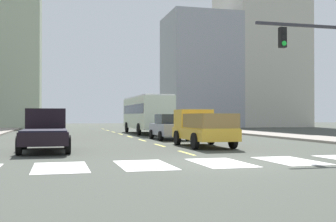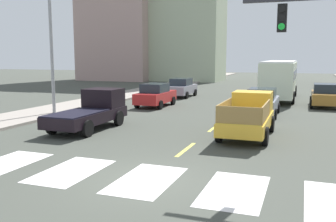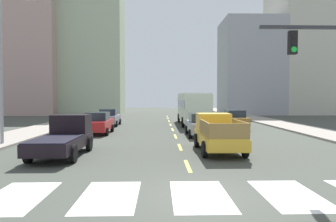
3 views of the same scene
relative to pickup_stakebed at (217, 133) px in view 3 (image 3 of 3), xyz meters
The scene contains 27 objects.
ground_plane 8.05m from the pickup_stakebed, 104.05° to the right, with size 160.00×160.00×0.00m, color #3E413A.
sidewalk_right 14.14m from the pickup_stakebed, 46.54° to the left, with size 3.68×110.00×0.15m, color gray.
sidewalk_left 17.04m from the pickup_stakebed, 142.99° to the left, with size 3.68×110.00×0.15m, color gray.
crosswalk_stripe_1 10.66m from the pickup_stakebed, 133.11° to the right, with size 1.67×3.07×0.01m, color silver.
crosswalk_stripe_2 9.06m from the pickup_stakebed, 120.67° to the right, with size 1.67×3.07×0.01m, color silver.
crosswalk_stripe_3 8.05m from the pickup_stakebed, 104.05° to the right, with size 1.67×3.07×0.01m, color silver.
crosswalk_stripe_4 7.84m from the pickup_stakebed, 84.71° to the right, with size 1.67×3.07×0.01m, color silver.
lane_dash_0 4.33m from the pickup_stakebed, 117.33° to the right, with size 0.16×2.40×0.01m, color #DAD34A.
lane_dash_1 2.49m from the pickup_stakebed, 147.32° to the left, with size 0.16×2.40×0.01m, color #DAD34A.
lane_dash_2 6.61m from the pickup_stakebed, 107.26° to the left, with size 0.16×2.40×0.01m, color #DAD34A.
lane_dash_3 11.45m from the pickup_stakebed, 99.79° to the left, with size 0.16×2.40×0.01m, color #DAD34A.
lane_dash_4 16.39m from the pickup_stakebed, 96.81° to the left, with size 0.16×2.40×0.01m, color #DAD34A.
lane_dash_5 21.35m from the pickup_stakebed, 95.22° to the left, with size 0.16×2.40×0.01m, color #DAD34A.
lane_dash_6 26.33m from the pickup_stakebed, 94.23° to the left, with size 0.16×2.40×0.01m, color #DAD34A.
lane_dash_7 31.32m from the pickup_stakebed, 93.55° to the left, with size 0.16×2.40×0.01m, color #DAD34A.
pickup_stakebed is the anchor object (origin of this frame).
pickup_dark 7.95m from the pickup_stakebed, behind, with size 2.18×5.20×1.96m.
city_bus 16.12m from the pickup_stakebed, 88.66° to the left, with size 2.72×10.80×3.32m.
sedan_mid 6.38m from the pickup_stakebed, 90.58° to the left, with size 2.02×4.40×1.72m.
sedan_far 17.29m from the pickup_stakebed, 118.49° to the left, with size 2.02×4.40×1.72m.
sedan_near_right 11.37m from the pickup_stakebed, 134.65° to the left, with size 2.02×4.40×1.72m.
sedan_near_left 12.69m from the pickup_stakebed, 72.34° to the left, with size 2.02×4.40×1.72m.
streetlight_left 13.15m from the pickup_stakebed, behind, with size 2.20×0.28×9.00m.
tower_tall_centre 47.14m from the pickup_stakebed, 59.44° to the left, with size 11.07×11.98×32.24m, color beige.
block_mid_left 43.02m from the pickup_stakebed, 111.43° to the left, with size 11.14×7.76×25.57m, color #A8B494.
block_mid_right 39.77m from the pickup_stakebed, 71.22° to the left, with size 9.80×9.25×16.05m, color #989BA1.
block_low_left 46.59m from the pickup_stakebed, 124.17° to the left, with size 11.46×10.12×23.31m, color tan.
Camera 3 is at (-1.20, -9.04, 2.88)m, focal length 33.48 mm.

